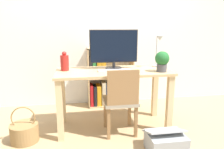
% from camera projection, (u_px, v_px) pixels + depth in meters
% --- Properties ---
extents(ground_plane, '(10.00, 10.00, 0.00)m').
position_uv_depth(ground_plane, '(113.00, 126.00, 2.89)').
color(ground_plane, tan).
extents(wall_back, '(8.00, 0.05, 2.60)m').
position_uv_depth(wall_back, '(103.00, 25.00, 3.55)').
color(wall_back, silver).
rests_on(wall_back, ground_plane).
extents(desk, '(1.42, 0.63, 0.75)m').
position_uv_depth(desk, '(113.00, 82.00, 2.76)').
color(desk, tan).
rests_on(desk, ground_plane).
extents(monitor, '(0.62, 0.22, 0.50)m').
position_uv_depth(monitor, '(114.00, 48.00, 2.77)').
color(monitor, '#232326').
rests_on(monitor, desk).
extents(keyboard, '(0.42, 0.13, 0.02)m').
position_uv_depth(keyboard, '(115.00, 70.00, 2.68)').
color(keyboard, '#B2B2B7').
rests_on(keyboard, desk).
extents(vase, '(0.10, 0.10, 0.24)m').
position_uv_depth(vase, '(65.00, 62.00, 2.69)').
color(vase, '#B2231E').
rests_on(vase, desk).
extents(desk_lamp, '(0.10, 0.19, 0.42)m').
position_uv_depth(desk_lamp, '(158.00, 48.00, 2.87)').
color(desk_lamp, '#B7B7BC').
rests_on(desk_lamp, desk).
extents(potted_plant, '(0.17, 0.17, 0.25)m').
position_uv_depth(potted_plant, '(162.00, 60.00, 2.62)').
color(potted_plant, '#4C4C51').
rests_on(potted_plant, desk).
extents(chair, '(0.40, 0.40, 0.83)m').
position_uv_depth(chair, '(121.00, 99.00, 2.59)').
color(chair, '#9E937F').
rests_on(chair, ground_plane).
extents(bookshelf, '(0.74, 0.28, 0.96)m').
position_uv_depth(bookshelf, '(103.00, 81.00, 3.57)').
color(bookshelf, tan).
rests_on(bookshelf, ground_plane).
extents(basket, '(0.31, 0.31, 0.42)m').
position_uv_depth(basket, '(24.00, 132.00, 2.49)').
color(basket, '#997547').
rests_on(basket, ground_plane).
extents(storage_box, '(0.39, 0.38, 0.27)m').
position_uv_depth(storage_box, '(166.00, 142.00, 2.30)').
color(storage_box, '#999EA3').
rests_on(storage_box, ground_plane).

